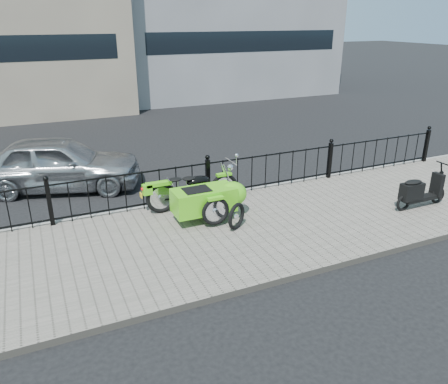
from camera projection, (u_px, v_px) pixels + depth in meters
name	position (u px, v px, depth m)	size (l,w,h in m)	color
ground	(231.00, 224.00, 9.38)	(120.00, 120.00, 0.00)	black
sidewalk	(242.00, 232.00, 8.93)	(30.00, 3.80, 0.12)	slate
curb	(206.00, 198.00, 10.57)	(30.00, 0.10, 0.12)	gray
iron_fence	(208.00, 180.00, 10.26)	(14.11, 0.11, 1.08)	black
motorcycle_sidecar	(209.00, 196.00, 9.30)	(2.28, 1.48, 0.98)	black
scooter	(419.00, 192.00, 9.78)	(1.44, 0.42, 0.98)	black
spare_tire	(236.00, 216.00, 8.81)	(0.56, 0.56, 0.08)	black
sedan_car	(58.00, 163.00, 11.07)	(1.63, 4.05, 1.38)	#A6A8AD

